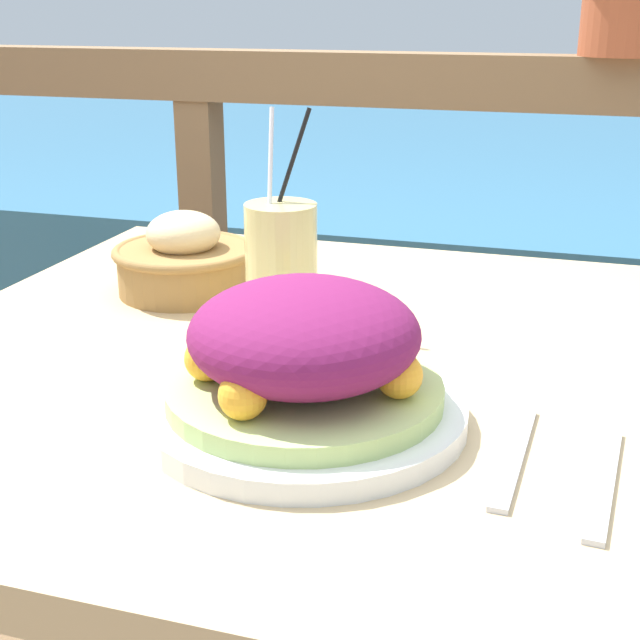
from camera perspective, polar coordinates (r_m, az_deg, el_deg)
The scene contains 8 objects.
patio_table at distance 1.00m, azimuth -0.28°, elevation -7.76°, with size 0.90×0.89×0.74m.
railing_fence at distance 1.63m, azimuth 7.36°, elevation 6.58°, with size 2.80×0.08×1.01m.
sea_backdrop at distance 4.15m, azimuth 13.27°, elevation 7.85°, with size 12.00×4.00×0.54m.
salad_plate at distance 0.77m, azimuth -1.03°, elevation -2.83°, with size 0.29×0.29×0.13m.
drink_glass at distance 1.00m, azimuth -2.50°, elevation 3.49°, with size 0.08×0.08×0.24m.
bread_basket at distance 1.15m, azimuth -8.65°, elevation 3.81°, with size 0.18×0.18×0.11m.
fork at distance 0.75m, azimuth 12.32°, elevation -8.46°, with size 0.02×0.18×0.00m.
knife at distance 0.73m, azimuth 17.72°, elevation -9.82°, with size 0.03×0.18×0.00m.
Camera 1 is at (0.27, -0.84, 1.09)m, focal length 50.00 mm.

